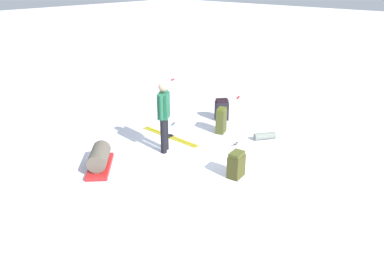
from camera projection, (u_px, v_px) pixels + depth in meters
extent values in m
plane|color=white|center=(192.00, 154.00, 8.87)|extent=(80.00, 80.00, 0.00)
cylinder|color=black|center=(166.00, 133.00, 8.96)|extent=(0.14, 0.14, 0.85)
cylinder|color=black|center=(163.00, 136.00, 8.78)|extent=(0.14, 0.14, 0.85)
cube|color=#1F5D3F|center=(164.00, 106.00, 8.59)|extent=(0.40, 0.37, 0.60)
cylinder|color=#1F5D3F|center=(166.00, 101.00, 8.80)|extent=(0.09, 0.09, 0.58)
cylinder|color=#1F5D3F|center=(161.00, 108.00, 8.36)|extent=(0.09, 0.09, 0.58)
sphere|color=tan|center=(163.00, 87.00, 8.43)|extent=(0.22, 0.22, 0.22)
cube|color=#AEA01A|center=(171.00, 136.00, 9.82)|extent=(0.08, 1.89, 0.02)
cube|color=black|center=(171.00, 135.00, 9.81)|extent=(0.06, 0.14, 0.03)
cube|color=#AEA01A|center=(168.00, 137.00, 9.75)|extent=(0.08, 1.89, 0.02)
cube|color=black|center=(168.00, 136.00, 9.74)|extent=(0.06, 0.14, 0.03)
cube|color=black|center=(222.00, 111.00, 10.84)|extent=(0.44, 0.42, 0.55)
cube|color=black|center=(222.00, 100.00, 10.72)|extent=(0.39, 0.38, 0.08)
cube|color=#42421B|center=(236.00, 166.00, 7.80)|extent=(0.39, 0.30, 0.48)
cube|color=#4B5020|center=(237.00, 154.00, 7.69)|extent=(0.35, 0.27, 0.08)
cube|color=#41461F|center=(221.00, 122.00, 9.96)|extent=(0.40, 0.32, 0.60)
cube|color=#4A531B|center=(222.00, 110.00, 9.83)|extent=(0.36, 0.29, 0.08)
cylinder|color=#AAAFC6|center=(174.00, 103.00, 10.31)|extent=(0.02, 0.02, 1.29)
sphere|color=#A51919|center=(173.00, 79.00, 10.06)|extent=(0.05, 0.05, 0.05)
cylinder|color=black|center=(174.00, 123.00, 10.54)|extent=(0.07, 0.07, 0.01)
cylinder|color=#AAAFC6|center=(172.00, 104.00, 10.24)|extent=(0.02, 0.02, 1.29)
sphere|color=#A51919|center=(172.00, 80.00, 9.98)|extent=(0.05, 0.05, 0.05)
cylinder|color=black|center=(173.00, 124.00, 10.46)|extent=(0.07, 0.07, 0.01)
cylinder|color=#B5B9BA|center=(238.00, 122.00, 9.10)|extent=(0.02, 0.02, 1.22)
sphere|color=#A51919|center=(239.00, 97.00, 8.86)|extent=(0.05, 0.05, 0.05)
cylinder|color=black|center=(237.00, 143.00, 9.31)|extent=(0.07, 0.07, 0.01)
cylinder|color=#B5B9BA|center=(236.00, 124.00, 9.01)|extent=(0.02, 0.02, 1.22)
sphere|color=#A51919|center=(237.00, 98.00, 8.77)|extent=(0.05, 0.05, 0.05)
cylinder|color=black|center=(235.00, 144.00, 9.22)|extent=(0.07, 0.07, 0.01)
cube|color=red|center=(100.00, 166.00, 8.21)|extent=(1.12, 1.14, 0.09)
cylinder|color=#5C5548|center=(99.00, 156.00, 8.12)|extent=(0.85, 0.86, 0.40)
cylinder|color=gray|center=(265.00, 136.00, 9.61)|extent=(0.55, 0.47, 0.18)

